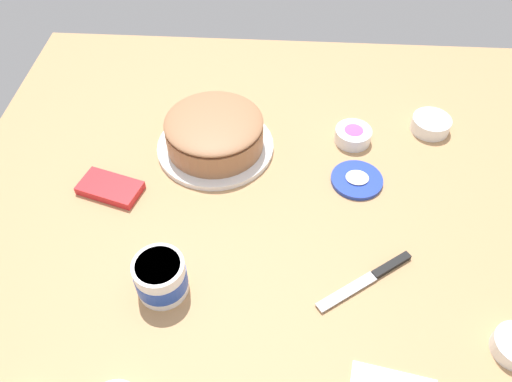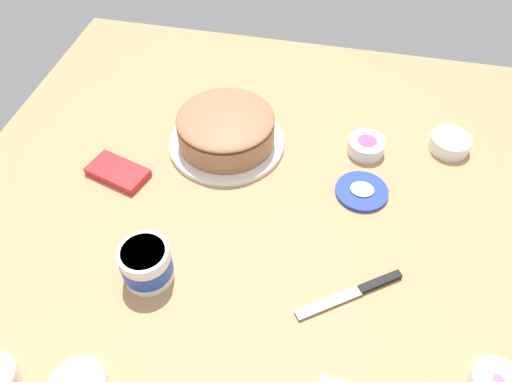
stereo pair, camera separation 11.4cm
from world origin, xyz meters
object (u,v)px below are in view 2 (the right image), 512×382
object	(u,v)px
frosting_tub	(146,263)
sprinkle_bowl_orange	(450,143)
spreading_knife	(359,290)
frosted_cake	(226,131)
sprinkle_bowl_rainbow	(366,145)
frosting_tub_lid	(362,191)
candy_box_lower	(118,172)

from	to	relation	value
frosting_tub	sprinkle_bowl_orange	world-z (taller)	frosting_tub
frosting_tub	spreading_knife	distance (m)	0.43
frosted_cake	sprinkle_bowl_rainbow	distance (m)	0.35
frosting_tub	sprinkle_bowl_rainbow	size ratio (longest dim) A/B	1.12
spreading_knife	sprinkle_bowl_orange	world-z (taller)	sprinkle_bowl_orange
frosted_cake	frosting_tub	distance (m)	0.42
frosted_cake	frosting_tub	xyz separation A→B (m)	(0.06, 0.41, -0.00)
frosted_cake	frosting_tub_lid	xyz separation A→B (m)	(-0.35, 0.09, -0.04)
frosting_tub_lid	sprinkle_bowl_rainbow	size ratio (longest dim) A/B	1.34
frosted_cake	frosting_tub	world-z (taller)	frosted_cake
frosting_tub	candy_box_lower	size ratio (longest dim) A/B	0.72
frosting_tub	sprinkle_bowl_orange	distance (m)	0.80
sprinkle_bowl_rainbow	candy_box_lower	xyz separation A→B (m)	(0.58, 0.21, -0.01)
frosting_tub_lid	candy_box_lower	size ratio (longest dim) A/B	0.86
candy_box_lower	sprinkle_bowl_rainbow	bearing A→B (deg)	-143.24
candy_box_lower	sprinkle_bowl_orange	bearing A→B (deg)	-144.50
spreading_knife	sprinkle_bowl_rainbow	distance (m)	0.41
sprinkle_bowl_orange	candy_box_lower	distance (m)	0.83
frosted_cake	sprinkle_bowl_rainbow	xyz separation A→B (m)	(-0.35, -0.05, -0.03)
frosted_cake	frosting_tub_lid	world-z (taller)	frosted_cake
spreading_knife	sprinkle_bowl_rainbow	world-z (taller)	sprinkle_bowl_rainbow
spreading_knife	candy_box_lower	xyz separation A→B (m)	(0.60, -0.20, 0.00)
frosting_tub_lid	sprinkle_bowl_rainbow	xyz separation A→B (m)	(0.00, -0.14, 0.01)
spreading_knife	sprinkle_bowl_orange	size ratio (longest dim) A/B	2.03
sprinkle_bowl_orange	candy_box_lower	xyz separation A→B (m)	(0.79, 0.27, -0.01)
frosting_tub	frosting_tub_lid	xyz separation A→B (m)	(-0.41, -0.32, -0.04)
spreading_knife	sprinkle_bowl_rainbow	xyz separation A→B (m)	(0.02, -0.41, 0.01)
frosting_tub	sprinkle_bowl_rainbow	bearing A→B (deg)	-131.27
sprinkle_bowl_rainbow	frosting_tub_lid	bearing A→B (deg)	90.75
frosting_tub	sprinkle_bowl_rainbow	world-z (taller)	frosting_tub
sprinkle_bowl_rainbow	sprinkle_bowl_orange	world-z (taller)	sprinkle_bowl_rainbow
spreading_knife	candy_box_lower	size ratio (longest dim) A/B	1.41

